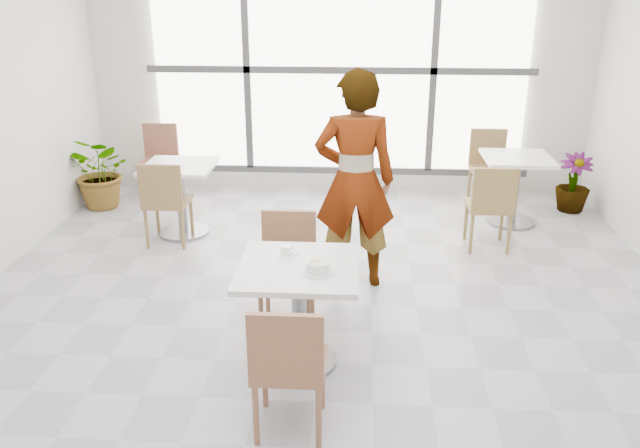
# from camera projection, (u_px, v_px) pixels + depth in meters

# --- Properties ---
(floor) EXTENTS (7.00, 7.00, 0.00)m
(floor) POSITION_uv_depth(u_px,v_px,m) (322.00, 331.00, 4.94)
(floor) COLOR #9E9EA5
(floor) RESTS_ON ground
(wall_back) EXTENTS (6.00, 0.00, 6.00)m
(wall_back) POSITION_uv_depth(u_px,v_px,m) (340.00, 69.00, 7.65)
(wall_back) COLOR silver
(wall_back) RESTS_ON ground
(window) EXTENTS (4.60, 0.07, 2.52)m
(window) POSITION_uv_depth(u_px,v_px,m) (340.00, 70.00, 7.59)
(window) COLOR white
(window) RESTS_ON ground
(main_table) EXTENTS (0.80, 0.80, 0.75)m
(main_table) POSITION_uv_depth(u_px,v_px,m) (299.00, 296.00, 4.37)
(main_table) COLOR silver
(main_table) RESTS_ON ground
(chair_near) EXTENTS (0.42, 0.42, 0.87)m
(chair_near) POSITION_uv_depth(u_px,v_px,m) (288.00, 362.00, 3.66)
(chair_near) COLOR #8E5C3F
(chair_near) RESTS_ON ground
(chair_far) EXTENTS (0.42, 0.42, 0.87)m
(chair_far) POSITION_uv_depth(u_px,v_px,m) (288.00, 260.00, 4.96)
(chair_far) COLOR brown
(chair_far) RESTS_ON ground
(oatmeal_bowl) EXTENTS (0.21, 0.21, 0.09)m
(oatmeal_bowl) POSITION_uv_depth(u_px,v_px,m) (318.00, 267.00, 4.16)
(oatmeal_bowl) COLOR white
(oatmeal_bowl) RESTS_ON main_table
(coffee_cup) EXTENTS (0.16, 0.13, 0.07)m
(coffee_cup) POSITION_uv_depth(u_px,v_px,m) (286.00, 251.00, 4.43)
(coffee_cup) COLOR white
(coffee_cup) RESTS_ON main_table
(person) EXTENTS (0.71, 0.48, 1.87)m
(person) POSITION_uv_depth(u_px,v_px,m) (355.00, 181.00, 5.41)
(person) COLOR black
(person) RESTS_ON ground
(bg_table_left) EXTENTS (0.70, 0.70, 0.75)m
(bg_table_left) POSITION_uv_depth(u_px,v_px,m) (181.00, 189.00, 6.63)
(bg_table_left) COLOR white
(bg_table_left) RESTS_ON ground
(bg_table_right) EXTENTS (0.70, 0.70, 0.75)m
(bg_table_right) POSITION_uv_depth(u_px,v_px,m) (515.00, 180.00, 6.93)
(bg_table_right) COLOR white
(bg_table_right) RESTS_ON ground
(bg_chair_left_near) EXTENTS (0.42, 0.42, 0.87)m
(bg_chair_left_near) POSITION_uv_depth(u_px,v_px,m) (165.00, 198.00, 6.34)
(bg_chair_left_near) COLOR olive
(bg_chair_left_near) RESTS_ON ground
(bg_chair_left_far) EXTENTS (0.42, 0.42, 0.87)m
(bg_chair_left_far) POSITION_uv_depth(u_px,v_px,m) (159.00, 155.00, 7.83)
(bg_chair_left_far) COLOR brown
(bg_chair_left_far) RESTS_ON ground
(bg_chair_right_near) EXTENTS (0.42, 0.42, 0.87)m
(bg_chair_right_near) POSITION_uv_depth(u_px,v_px,m) (491.00, 202.00, 6.22)
(bg_chair_right_near) COLOR olive
(bg_chair_right_near) RESTS_ON ground
(bg_chair_right_far) EXTENTS (0.42, 0.42, 0.87)m
(bg_chair_right_far) POSITION_uv_depth(u_px,v_px,m) (488.00, 162.00, 7.55)
(bg_chair_right_far) COLOR olive
(bg_chair_right_far) RESTS_ON ground
(plant_left) EXTENTS (0.96, 0.91, 0.86)m
(plant_left) POSITION_uv_depth(u_px,v_px,m) (102.00, 172.00, 7.42)
(plant_left) COLOR #54864C
(plant_left) RESTS_ON ground
(plant_right) EXTENTS (0.44, 0.44, 0.67)m
(plant_right) POSITION_uv_depth(u_px,v_px,m) (573.00, 183.00, 7.34)
(plant_right) COLOR #5B8148
(plant_right) RESTS_ON ground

